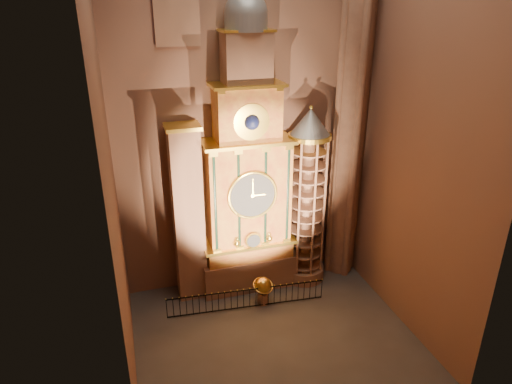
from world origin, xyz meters
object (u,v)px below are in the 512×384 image
object	(u,v)px
portrait_tower	(188,215)
celestial_globe	(263,288)
astronomical_clock	(248,182)
stair_turret	(307,200)
iron_railing	(247,299)

from	to	relation	value
portrait_tower	celestial_globe	distance (m)	5.93
portrait_tower	astronomical_clock	bearing A→B (deg)	-0.29
astronomical_clock	stair_turret	size ratio (longest dim) A/B	1.55
portrait_tower	stair_turret	distance (m)	6.91
portrait_tower	celestial_globe	size ratio (longest dim) A/B	6.08
astronomical_clock	portrait_tower	bearing A→B (deg)	179.71
celestial_globe	iron_railing	xyz separation A→B (m)	(-1.02, -0.20, -0.35)
astronomical_clock	celestial_globe	world-z (taller)	astronomical_clock
stair_turret	iron_railing	world-z (taller)	stair_turret
astronomical_clock	portrait_tower	distance (m)	3.73
astronomical_clock	iron_railing	size ratio (longest dim) A/B	1.90
iron_railing	portrait_tower	bearing A→B (deg)	138.46
stair_turret	portrait_tower	bearing A→B (deg)	177.67
portrait_tower	stair_turret	world-z (taller)	stair_turret
stair_turret	iron_railing	xyz separation A→B (m)	(-4.25, -2.07, -4.61)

